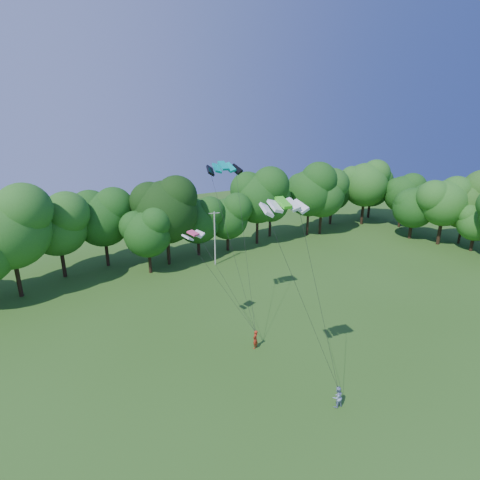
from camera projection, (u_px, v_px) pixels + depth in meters
ground at (352, 435)px, 24.32m from camera, size 160.00×160.00×0.00m
utility_pole at (215, 238)px, 51.72m from camera, size 1.51×0.45×7.67m
kite_flyer_left at (255, 339)px, 33.38m from camera, size 0.77×0.68×1.76m
kite_flyer_right at (337, 397)px, 26.53m from camera, size 0.86×0.70×1.65m
kite_teal at (223, 166)px, 33.80m from camera, size 3.29×1.76×0.74m
kite_green at (283, 203)px, 22.99m from camera, size 3.06×1.71×0.57m
kite_pink at (193, 233)px, 32.09m from camera, size 2.18×1.57×0.33m
tree_back_center at (166, 205)px, 50.43m from camera, size 9.49×9.49×13.80m
tree_back_east at (322, 192)px, 64.81m from camera, size 8.36×8.36×12.16m
tree_flank_east at (467, 196)px, 59.55m from camera, size 8.67×8.67×12.62m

